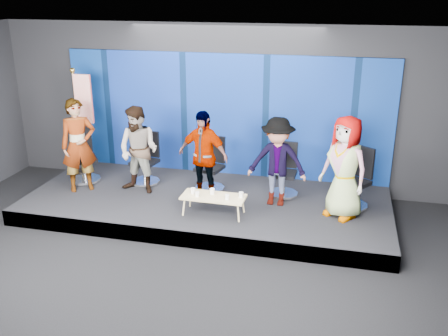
{
  "coord_description": "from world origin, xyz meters",
  "views": [
    {
      "loc": [
        2.46,
        -6.13,
        4.18
      ],
      "look_at": [
        0.37,
        2.4,
        0.98
      ],
      "focal_mm": 40.0,
      "sensor_mm": 36.0,
      "label": 1
    }
  ],
  "objects_px": {
    "chair_c": "(211,172)",
    "mug_e": "(241,195)",
    "panelist_b": "(139,150)",
    "panelist_d": "(277,162)",
    "panelist_c": "(203,156)",
    "mug_c": "(212,191)",
    "mug_b": "(197,194)",
    "panelist_a": "(79,145)",
    "mug_d": "(227,197)",
    "chair_d": "(284,178)",
    "chair_b": "(146,166)",
    "panelist_e": "(345,167)",
    "chair_e": "(354,188)",
    "chair_a": "(84,163)",
    "flag_stand": "(82,120)",
    "mug_a": "(193,191)",
    "coffee_table": "(214,197)"
  },
  "relations": [
    {
      "from": "chair_c",
      "to": "chair_e",
      "type": "xyz_separation_m",
      "value": [
        2.81,
        -0.2,
        0.02
      ]
    },
    {
      "from": "mug_c",
      "to": "flag_stand",
      "type": "bearing_deg",
      "value": 159.23
    },
    {
      "from": "panelist_d",
      "to": "mug_e",
      "type": "distance_m",
      "value": 0.96
    },
    {
      "from": "panelist_c",
      "to": "mug_c",
      "type": "relative_size",
      "value": 16.96
    },
    {
      "from": "panelist_d",
      "to": "mug_c",
      "type": "bearing_deg",
      "value": -147.35
    },
    {
      "from": "chair_a",
      "to": "panelist_d",
      "type": "relative_size",
      "value": 0.68
    },
    {
      "from": "panelist_c",
      "to": "mug_c",
      "type": "bearing_deg",
      "value": -47.11
    },
    {
      "from": "panelist_c",
      "to": "flag_stand",
      "type": "height_order",
      "value": "flag_stand"
    },
    {
      "from": "panelist_a",
      "to": "chair_d",
      "type": "xyz_separation_m",
      "value": [
        4.0,
        0.72,
        -0.59
      ]
    },
    {
      "from": "panelist_a",
      "to": "panelist_c",
      "type": "height_order",
      "value": "panelist_a"
    },
    {
      "from": "chair_a",
      "to": "chair_b",
      "type": "bearing_deg",
      "value": -27.73
    },
    {
      "from": "chair_d",
      "to": "panelist_d",
      "type": "height_order",
      "value": "panelist_d"
    },
    {
      "from": "panelist_a",
      "to": "panelist_c",
      "type": "bearing_deg",
      "value": -33.53
    },
    {
      "from": "mug_b",
      "to": "chair_c",
      "type": "bearing_deg",
      "value": 93.88
    },
    {
      "from": "panelist_a",
      "to": "mug_d",
      "type": "height_order",
      "value": "panelist_a"
    },
    {
      "from": "chair_c",
      "to": "panelist_d",
      "type": "distance_m",
      "value": 1.53
    },
    {
      "from": "panelist_b",
      "to": "mug_a",
      "type": "bearing_deg",
      "value": -16.66
    },
    {
      "from": "panelist_d",
      "to": "mug_e",
      "type": "height_order",
      "value": "panelist_d"
    },
    {
      "from": "panelist_e",
      "to": "coffee_table",
      "type": "bearing_deg",
      "value": -132.58
    },
    {
      "from": "panelist_e",
      "to": "mug_b",
      "type": "distance_m",
      "value": 2.63
    },
    {
      "from": "panelist_b",
      "to": "mug_a",
      "type": "xyz_separation_m",
      "value": [
        1.3,
        -0.65,
        -0.47
      ]
    },
    {
      "from": "chair_e",
      "to": "mug_e",
      "type": "xyz_separation_m",
      "value": [
        -1.95,
        -0.89,
        0.03
      ]
    },
    {
      "from": "chair_e",
      "to": "mug_e",
      "type": "height_order",
      "value": "chair_e"
    },
    {
      "from": "mug_c",
      "to": "chair_a",
      "type": "bearing_deg",
      "value": 163.76
    },
    {
      "from": "panelist_a",
      "to": "mug_d",
      "type": "relative_size",
      "value": 20.49
    },
    {
      "from": "mug_b",
      "to": "panelist_b",
      "type": "bearing_deg",
      "value": 151.5
    },
    {
      "from": "panelist_d",
      "to": "coffee_table",
      "type": "distance_m",
      "value": 1.36
    },
    {
      "from": "chair_a",
      "to": "panelist_e",
      "type": "height_order",
      "value": "panelist_e"
    },
    {
      "from": "chair_a",
      "to": "mug_c",
      "type": "distance_m",
      "value": 3.17
    },
    {
      "from": "panelist_a",
      "to": "panelist_d",
      "type": "relative_size",
      "value": 1.11
    },
    {
      "from": "panelist_a",
      "to": "mug_d",
      "type": "xyz_separation_m",
      "value": [
        3.16,
        -0.6,
        -0.53
      ]
    },
    {
      "from": "chair_b",
      "to": "panelist_e",
      "type": "bearing_deg",
      "value": -0.06
    },
    {
      "from": "panelist_a",
      "to": "chair_e",
      "type": "xyz_separation_m",
      "value": [
        5.33,
        0.44,
        -0.56
      ]
    },
    {
      "from": "chair_c",
      "to": "mug_e",
      "type": "height_order",
      "value": "chair_c"
    },
    {
      "from": "panelist_b",
      "to": "panelist_d",
      "type": "relative_size",
      "value": 1.03
    },
    {
      "from": "panelist_b",
      "to": "panelist_c",
      "type": "xyz_separation_m",
      "value": [
        1.32,
        -0.04,
        0.0
      ]
    },
    {
      "from": "coffee_table",
      "to": "mug_b",
      "type": "xyz_separation_m",
      "value": [
        -0.28,
        -0.09,
        0.07
      ]
    },
    {
      "from": "mug_c",
      "to": "mug_e",
      "type": "relative_size",
      "value": 1.06
    },
    {
      "from": "chair_e",
      "to": "mug_a",
      "type": "distance_m",
      "value": 2.98
    },
    {
      "from": "chair_b",
      "to": "mug_e",
      "type": "height_order",
      "value": "chair_b"
    },
    {
      "from": "panelist_a",
      "to": "panelist_b",
      "type": "height_order",
      "value": "panelist_a"
    },
    {
      "from": "panelist_d",
      "to": "mug_a",
      "type": "xyz_separation_m",
      "value": [
        -1.42,
        -0.69,
        -0.44
      ]
    },
    {
      "from": "chair_e",
      "to": "mug_e",
      "type": "relative_size",
      "value": 11.67
    },
    {
      "from": "coffee_table",
      "to": "panelist_e",
      "type": "bearing_deg",
      "value": 12.06
    },
    {
      "from": "chair_a",
      "to": "coffee_table",
      "type": "distance_m",
      "value": 3.24
    },
    {
      "from": "chair_d",
      "to": "mug_b",
      "type": "height_order",
      "value": "chair_d"
    },
    {
      "from": "mug_b",
      "to": "panelist_e",
      "type": "bearing_deg",
      "value": 12.68
    },
    {
      "from": "panelist_a",
      "to": "coffee_table",
      "type": "relative_size",
      "value": 1.61
    },
    {
      "from": "chair_e",
      "to": "mug_c",
      "type": "bearing_deg",
      "value": -125.62
    },
    {
      "from": "panelist_a",
      "to": "panelist_b",
      "type": "xyz_separation_m",
      "value": [
        1.19,
        0.17,
        -0.06
      ]
    }
  ]
}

